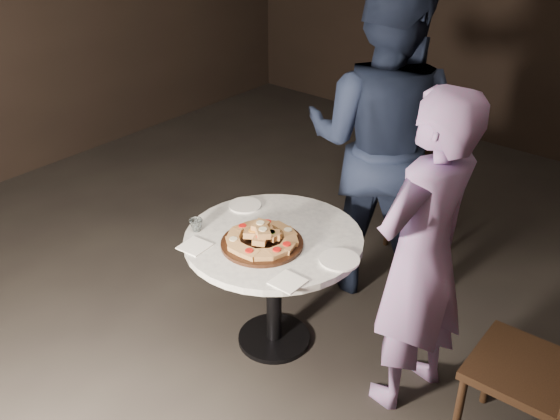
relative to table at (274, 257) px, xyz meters
name	(u,v)px	position (x,y,z in m)	size (l,w,h in m)	color
floor	(264,350)	(0.01, -0.10, -0.55)	(7.00, 7.00, 0.00)	black
table	(274,257)	(0.00, 0.00, 0.00)	(1.18, 1.18, 0.68)	black
serving_board	(262,243)	(0.01, -0.10, 0.14)	(0.41, 0.41, 0.02)	black
focaccia_pile	(262,237)	(0.01, -0.10, 0.17)	(0.37, 0.35, 0.10)	#A67340
plate_left	(245,205)	(-0.32, 0.14, 0.13)	(0.18, 0.18, 0.01)	white
plate_right	(339,260)	(0.38, 0.03, 0.13)	(0.19, 0.19, 0.01)	white
water_glass	(196,225)	(-0.34, -0.21, 0.16)	(0.07, 0.07, 0.06)	silver
napkin_near	(195,246)	(-0.23, -0.32, 0.13)	(0.13, 0.13, 0.01)	white
napkin_far	(288,282)	(0.30, -0.26, 0.13)	(0.13, 0.13, 0.01)	white
chair_far	(423,177)	(0.11, 1.37, -0.03)	(0.52, 0.53, 0.90)	black
chair_right	(551,367)	(1.36, 0.15, -0.03)	(0.46, 0.44, 0.91)	black
diner_navy	(381,142)	(0.08, 0.84, 0.39)	(0.91, 0.71, 1.87)	#141B31
diner_teal	(422,258)	(0.74, 0.15, 0.24)	(0.58, 0.38, 1.59)	slate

